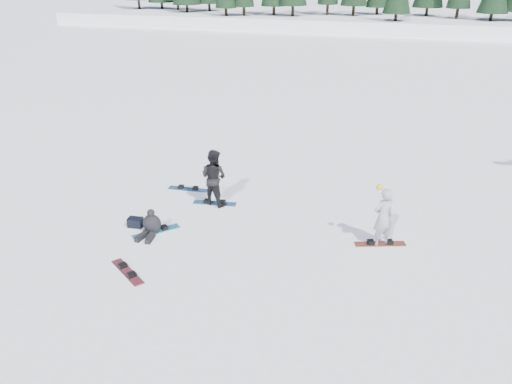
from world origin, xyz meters
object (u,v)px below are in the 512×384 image
Objects in this scene: seated_rider at (151,225)px; gear_bag at (135,222)px; snowboarder_woman at (383,217)px; snowboard_loose_c at (188,189)px; snowboard_loose_a at (156,231)px; snowboard_loose_b at (127,272)px; snowboarder_man at (214,177)px.

seated_rider reaches higher than gear_bag.
snowboarder_woman reaches higher than snowboard_loose_c.
snowboard_loose_c is at bearing 47.11° from snowboard_loose_a.
snowboard_loose_b is (-6.38, -3.51, -0.90)m from snowboarder_woman.
snowboarder_man reaches higher than snowboarder_woman.
snowboard_loose_c is at bearing 132.03° from snowboard_loose_b.
gear_bag is (-0.70, 0.25, -0.16)m from seated_rider.
gear_bag reaches higher than snowboard_loose_b.
gear_bag reaches higher than snowboard_loose_a.
snowboard_loose_a is 3.24m from snowboard_loose_c.
snowboarder_woman reaches higher than snowboard_loose_a.
snowboard_loose_a is (-1.00, -2.41, -0.97)m from snowboarder_man.
snowboarder_woman is at bearing -38.52° from snowboard_loose_a.
snowboarder_woman is 5.80m from snowboarder_man.
snowboard_loose_b is (0.38, -2.11, -0.30)m from seated_rider.
snowboard_loose_a is 2.26m from snowboard_loose_b.
snowboarder_woman is 1.31× the size of snowboard_loose_a.
gear_bag is at bearing 149.62° from snowboard_loose_b.
snowboard_loose_c is at bearing 94.14° from seated_rider.
snowboarder_woman is at bearing 10.90° from seated_rider.
gear_bag is 0.30× the size of snowboard_loose_c.
snowboard_loose_a is 1.00× the size of snowboard_loose_c.
snowboarder_man is at bearing 116.52° from snowboard_loose_b.
snowboarder_man is 3.01m from gear_bag.
snowboarder_woman is 1.00× the size of snowboarder_man.
snowboarder_man is at bearing 52.19° from gear_bag.
gear_bag is (-7.46, -1.15, -0.77)m from snowboarder_woman.
snowboard_loose_b is at bearing -80.59° from seated_rider.
snowboarder_woman is 1.31× the size of snowboard_loose_c.
snowboarder_man is 2.84m from seated_rider.
seated_rider is 0.64× the size of snowboard_loose_a.
seated_rider is at bearing 81.79° from snowboarder_man.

